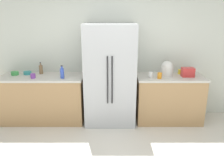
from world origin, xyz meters
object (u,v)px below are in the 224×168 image
refrigerator (110,75)px  bottle_b (62,73)px  cup_b (151,75)px  cup_d (33,76)px  bowl_a (27,73)px  bowl_b (15,73)px  toaster (188,72)px  rice_cooker (167,69)px  cup_a (180,72)px  cup_c (160,76)px  bottle_a (41,69)px

refrigerator → bottle_b: (-0.88, -0.12, 0.07)m
cup_b → cup_d: size_ratio=1.17×
bowl_a → bowl_b: (-0.23, -0.05, 0.00)m
toaster → rice_cooker: size_ratio=0.80×
cup_a → bowl_b: size_ratio=0.64×
cup_a → cup_c: cup_c is taller
cup_d → bottle_a: bearing=80.5°
rice_cooker → bowl_b: bearing=179.2°
rice_cooker → bowl_a: 2.73m
bowl_b → cup_b: bearing=-3.9°
bottle_a → cup_d: size_ratio=2.58×
refrigerator → toaster: refrigerator is taller
rice_cooker → cup_c: rice_cooker is taller
rice_cooker → cup_b: bearing=-156.8°
refrigerator → bowl_b: 1.86m
bottle_a → cup_c: bottle_a is taller
toaster → bottle_a: 2.86m
bottle_b → bowl_b: (-0.98, 0.24, -0.07)m
rice_cooker → cup_d: size_ratio=3.14×
bottle_a → bowl_b: bearing=-168.7°
bottle_b → bowl_a: 0.81m
bottle_b → rice_cooker: bearing=5.7°
cup_a → bottle_b: bearing=-172.2°
bottle_a → bowl_b: size_ratio=1.62×
rice_cooker → bottle_b: bearing=-174.3°
bottle_b → cup_d: size_ratio=2.68×
cup_d → bowl_b: cup_d is taller
cup_c → bowl_a: (-2.55, 0.30, -0.02)m
refrigerator → bowl_b: refrigerator is taller
bottle_a → cup_b: bottle_a is taller
bottle_a → bowl_a: bottle_a is taller
toaster → rice_cooker: 0.39m
bottle_b → cup_a: 2.29m
cup_b → cup_c: size_ratio=0.98×
bottle_b → cup_d: bearing=179.1°
cup_a → bowl_a: bearing=-179.6°
bowl_b → bottle_b: bearing=-13.7°
rice_cooker → bowl_a: size_ratio=1.88×
bowl_b → cup_a: bearing=1.3°
bottle_a → bottle_b: bottle_b is taller
rice_cooker → bottle_b: rice_cooker is taller
cup_b → bowl_a: cup_b is taller
cup_a → toaster: bearing=-64.1°
refrigerator → bottle_a: bearing=171.3°
refrigerator → bottle_a: refrigerator is taller
cup_a → cup_d: cup_a is taller
cup_d → cup_b: bearing=1.3°
cup_a → cup_c: bearing=-145.7°
cup_b → cup_c: cup_c is taller
toaster → cup_b: bearing=-174.9°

